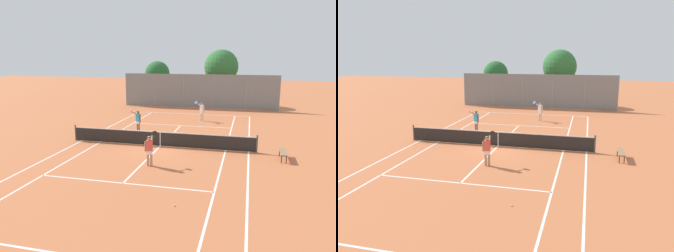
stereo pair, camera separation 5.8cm
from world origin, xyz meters
The scene contains 13 objects.
ground_plane centered at (0.00, 0.00, 0.00)m, with size 120.00×120.00×0.00m, color #BC663D.
court_line_markings centered at (0.00, 0.00, 0.00)m, with size 11.10×23.90×0.01m.
tennis_net centered at (0.00, 0.00, 0.51)m, with size 12.00×0.10×1.07m.
player_near_side centered at (0.46, -3.79, 0.93)m, with size 0.54×0.84×1.77m.
player_far_left centered at (-2.67, 3.44, 0.93)m, with size 0.87×0.67×1.77m.
player_far_right centered at (1.39, 8.76, 0.93)m, with size 0.88×0.66×1.77m.
loose_tennis_ball_0 centered at (4.81, 7.54, 0.03)m, with size 0.07×0.07×0.07m, color #D1DB33.
loose_tennis_ball_1 centered at (2.78, -8.09, 0.03)m, with size 0.07×0.07×0.07m, color #D1DB33.
loose_tennis_ball_2 centered at (-4.05, 7.43, 0.03)m, with size 0.07×0.07×0.07m, color #D1DB33.
courtside_bench centered at (7.34, -1.01, 0.41)m, with size 0.36×1.50×0.47m.
back_fence centered at (0.00, 15.90, 1.84)m, with size 16.90×0.08×3.69m.
tree_behind_left centered at (-5.63, 19.44, 3.41)m, with size 3.01×3.01×4.98m.
tree_behind_right centered at (2.11, 19.45, 4.27)m, with size 3.94×3.94×6.34m.
Camera 1 is at (5.35, -19.43, 5.69)m, focal length 35.00 mm.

